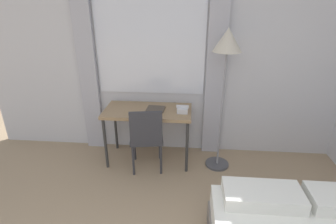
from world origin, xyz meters
The scene contains 6 objects.
wall_back_with_window centered at (-0.04, 3.03, 1.35)m, with size 5.28×0.13×2.70m.
desk centered at (-0.35, 2.67, 0.67)m, with size 1.11×0.56×0.73m.
desk_chair centered at (-0.34, 2.43, 0.49)m, with size 0.46×0.46×0.86m.
standing_lamp centered at (0.56, 2.61, 1.45)m, with size 0.32×0.32×1.75m.
telephone centered at (0.09, 2.63, 0.77)m, with size 0.15×0.14×0.09m.
book centered at (-0.25, 2.67, 0.75)m, with size 0.23×0.21×0.02m.
Camera 1 is at (0.17, -0.36, 2.02)m, focal length 28.00 mm.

